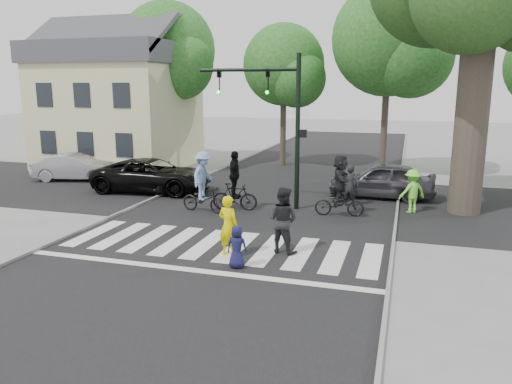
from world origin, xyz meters
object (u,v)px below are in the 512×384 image
traffic_signal (277,109)px  car_grey (382,180)px  pedestrian_child (237,247)px  cyclist_right (340,189)px  car_suv (152,175)px  cyclist_left (203,186)px  pedestrian_adult (283,220)px  cyclist_mid (235,186)px  car_silver (75,167)px  pedestrian_woman (228,226)px

traffic_signal → car_grey: (3.95, 3.10, -3.13)m
pedestrian_child → cyclist_right: size_ratio=0.51×
car_grey → car_suv: bearing=-77.9°
pedestrian_child → cyclist_left: bearing=-59.1°
pedestrian_adult → cyclist_mid: cyclist_mid is taller
cyclist_mid → cyclist_right: (4.05, 0.30, 0.07)m
cyclist_mid → car_silver: 10.55m
cyclist_mid → car_suv: size_ratio=0.43×
traffic_signal → car_suv: size_ratio=1.10×
pedestrian_woman → cyclist_left: size_ratio=0.75×
traffic_signal → pedestrian_woman: bearing=-88.3°
pedestrian_woman → car_suv: 9.71m
pedestrian_woman → pedestrian_adult: (1.41, 0.74, 0.09)m
pedestrian_woman → cyclist_mid: bearing=-56.6°
cyclist_right → car_grey: bearing=70.1°
pedestrian_child → cyclist_right: (1.88, 6.28, 0.44)m
car_grey → car_silver: bearing=-86.2°
pedestrian_woman → car_silver: (-11.55, 8.65, -0.20)m
pedestrian_woman → car_suv: bearing=-32.9°
car_silver → car_grey: 15.32m
traffic_signal → pedestrian_child: traffic_signal is taller
car_silver → pedestrian_child: bearing=-143.1°
pedestrian_adult → cyclist_right: bearing=-87.8°
pedestrian_adult → car_grey: 8.69m
cyclist_mid → car_grey: 6.70m
cyclist_left → cyclist_mid: cyclist_left is taller
traffic_signal → pedestrian_woman: (0.18, -6.00, -3.01)m
pedestrian_child → car_silver: 15.40m
traffic_signal → car_suv: traffic_signal is taller
pedestrian_adult → cyclist_mid: size_ratio=0.84×
pedestrian_adult → car_suv: (-7.80, 6.56, -0.22)m
pedestrian_child → car_suv: 10.72m
pedestrian_woman → pedestrian_child: (0.55, -0.86, -0.30)m
cyclist_mid → cyclist_left: bearing=-149.3°
traffic_signal → cyclist_mid: size_ratio=2.57×
pedestrian_woman → pedestrian_child: 1.07m
pedestrian_adult → cyclist_right: (1.03, 4.68, 0.05)m
cyclist_mid → car_suv: 5.26m
pedestrian_child → traffic_signal: bearing=-84.0°
pedestrian_adult → pedestrian_child: bearing=76.6°
cyclist_mid → car_silver: (-9.94, 3.53, -0.27)m
cyclist_right → car_silver: cyclist_right is taller
cyclist_left → car_suv: bearing=142.9°
car_silver → car_grey: size_ratio=0.92×
traffic_signal → cyclist_left: 4.09m
pedestrian_woman → car_grey: bearing=-96.5°
pedestrian_adult → car_grey: pedestrian_adult is taller
pedestrian_child → cyclist_left: size_ratio=0.50×
cyclist_left → cyclist_mid: 1.23m
car_silver → traffic_signal: bearing=-118.0°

